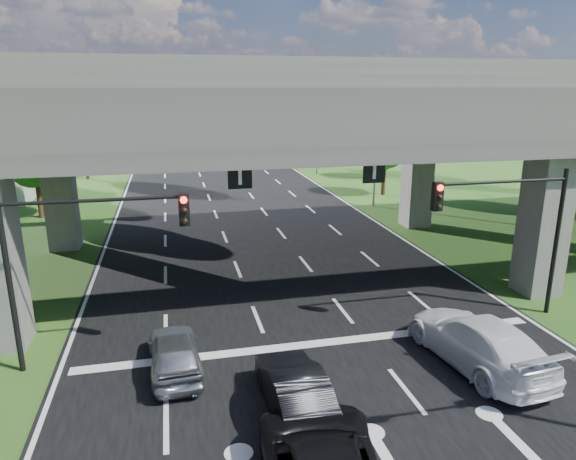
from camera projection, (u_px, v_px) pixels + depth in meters
name	position (u px, v px, depth m)	size (l,w,h in m)	color
ground	(351.00, 399.00, 15.36)	(160.00, 160.00, 0.00)	#224D18
road	(280.00, 280.00, 24.74)	(18.00, 120.00, 0.03)	black
overpass	(271.00, 111.00, 24.48)	(80.00, 15.00, 10.00)	#393734
signal_right	(513.00, 218.00, 19.64)	(5.76, 0.54, 6.00)	black
signal_left	(79.00, 245.00, 16.23)	(5.76, 0.54, 6.00)	black
streetlight_far	(372.00, 131.00, 38.50)	(3.38, 0.25, 10.00)	gray
streetlight_beyond	(314.00, 118.00, 53.50)	(3.38, 0.25, 10.00)	gray
tree_left_near	(34.00, 150.00, 35.41)	(4.50, 4.50, 7.80)	black
tree_left_mid	(19.00, 147.00, 42.44)	(3.91, 3.90, 6.76)	black
tree_left_far	(83.00, 127.00, 50.55)	(4.80, 4.80, 8.32)	black
tree_right_near	(386.00, 142.00, 43.26)	(4.20, 4.20, 7.28)	black
tree_right_mid	(381.00, 137.00, 51.50)	(3.91, 3.90, 6.76)	black
tree_right_far	(320.00, 125.00, 57.96)	(4.50, 4.50, 7.80)	black
car_silver	(175.00, 352.00, 16.66)	(1.62, 4.03, 1.37)	#9A9CA1
car_dark	(295.00, 390.00, 14.52)	(1.52, 4.37, 1.44)	black
car_white	(478.00, 341.00, 17.06)	(2.36, 5.80, 1.68)	white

